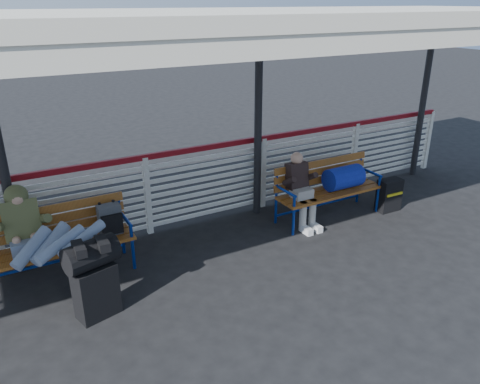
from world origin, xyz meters
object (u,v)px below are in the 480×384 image
luggage_stack (94,276)px  traveler_man (47,238)px  bench_right (336,181)px  bench_left (69,233)px  suitcase_side (389,195)px  companion_person (301,189)px

luggage_stack → traveler_man: size_ratio=0.57×
bench_right → traveler_man: (-4.34, -0.06, 0.14)m
bench_left → suitcase_side: bench_left is taller
companion_person → suitcase_side: companion_person is taller
bench_left → companion_person: companion_person is taller
luggage_stack → bench_left: bearing=78.4°
luggage_stack → companion_person: 3.40m
suitcase_side → bench_left: bearing=174.7°
companion_person → luggage_stack: bearing=-167.3°
bench_right → traveler_man: 4.35m
bench_left → traveler_man: traveler_man is taller
traveler_man → luggage_stack: bearing=-63.3°
suitcase_side → traveler_man: bearing=178.9°
bench_left → traveler_man: 0.49m
bench_right → traveler_man: traveler_man is taller
bench_right → suitcase_side: bench_right is taller
bench_left → suitcase_side: 5.01m
suitcase_side → bench_right: bearing=163.3°
bench_left → bench_right: size_ratio=1.00×
traveler_man → companion_person: bearing=0.9°
bench_right → luggage_stack: bearing=-169.4°
bench_left → companion_person: size_ratio=1.57×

